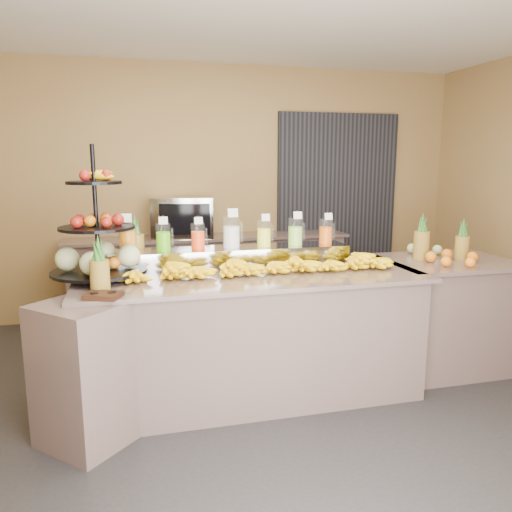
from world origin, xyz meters
name	(u,v)px	position (x,y,z in m)	size (l,w,h in m)	color
ground	(262,410)	(0.00, 0.00, 0.00)	(6.00, 6.00, 0.00)	black
room_envelope	(260,144)	(0.19, 0.79, 1.88)	(6.04, 5.02, 2.82)	olive
buffet_counter	(238,337)	(-0.12, 0.26, 0.47)	(2.75, 1.25, 0.93)	gray
right_counter	(442,313)	(1.70, 0.40, 0.47)	(1.08, 0.88, 0.93)	gray
back_ledge	(210,277)	(0.00, 2.25, 0.47)	(3.10, 0.55, 0.93)	gray
pitcher_tray	(232,257)	(-0.09, 0.58, 1.01)	(1.85, 0.30, 0.15)	gray
juice_pitcher_orange_a	(127,238)	(-0.87, 0.58, 1.18)	(0.12, 0.13, 0.30)	silver
juice_pitcher_green	(163,239)	(-0.61, 0.58, 1.17)	(0.11, 0.12, 0.27)	silver
juice_pitcher_orange_b	(198,238)	(-0.35, 0.58, 1.17)	(0.11, 0.11, 0.26)	silver
juice_pitcher_milk	(231,234)	(-0.09, 0.58, 1.19)	(0.13, 0.14, 0.32)	silver
juice_pitcher_lemon	(264,235)	(0.17, 0.58, 1.17)	(0.11, 0.12, 0.27)	silver
juice_pitcher_lime	(295,233)	(0.43, 0.58, 1.18)	(0.12, 0.12, 0.28)	silver
juice_pitcher_orange_c	(326,233)	(0.69, 0.58, 1.17)	(0.11, 0.11, 0.26)	silver
banana_heap	(262,264)	(0.08, 0.29, 1.00)	(2.04, 0.18, 0.17)	yellow
fruit_stand	(105,245)	(-1.03, 0.41, 1.16)	(0.73, 0.73, 0.92)	black
condiment_caddy	(103,295)	(-1.02, -0.13, 0.95)	(0.20, 0.15, 0.03)	black
pineapple_left_a	(100,272)	(-1.05, 0.01, 1.06)	(0.12, 0.12, 0.36)	brown
pineapple_left_b	(136,247)	(-0.81, 0.77, 1.08)	(0.14, 0.14, 0.41)	brown
right_fruit_pile	(446,253)	(1.65, 0.34, 1.00)	(0.44, 0.42, 0.23)	brown
oven_warmer	(182,217)	(-0.29, 2.25, 1.15)	(0.65, 0.46, 0.43)	gray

